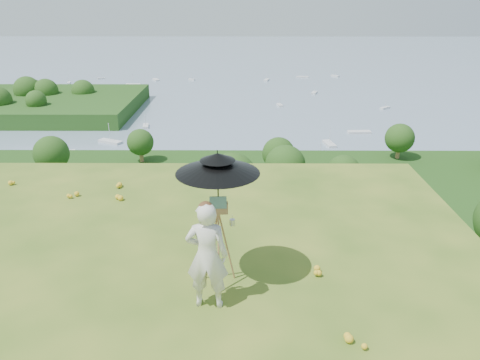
{
  "coord_description": "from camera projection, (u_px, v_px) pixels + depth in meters",
  "views": [
    {
      "loc": [
        2.26,
        -5.6,
        4.53
      ],
      "look_at": [
        2.21,
        3.47,
        0.9
      ],
      "focal_mm": 35.0,
      "sensor_mm": 36.0,
      "label": 1
    }
  ],
  "objects": [
    {
      "name": "bay_water",
      "position": [
        238.0,
        73.0,
        242.33
      ],
      "size": [
        700.0,
        700.0,
        0.0
      ],
      "primitive_type": "plane",
      "color": "slate",
      "rests_on": "ground"
    },
    {
      "name": "moored_boats",
      "position": [
        202.0,
        107.0,
        168.93
      ],
      "size": [
        140.0,
        140.0,
        0.7
      ],
      "primitive_type": null,
      "color": "silver",
      "rests_on": "bay_water"
    },
    {
      "name": "shoreline_tier",
      "position": [
        231.0,
        220.0,
        89.91
      ],
      "size": [
        170.0,
        28.0,
        8.0
      ],
      "primitive_type": "cube",
      "color": "#726D5B",
      "rests_on": "bay_water"
    },
    {
      "name": "sun_umbrella",
      "position": [
        218.0,
        181.0,
        7.22
      ],
      "size": [
        1.4,
        1.4,
        1.01
      ],
      "primitive_type": null,
      "rotation": [
        0.0,
        0.0,
        0.08
      ],
      "color": "black",
      "rests_on": "field_easel"
    },
    {
      "name": "peninsula",
      "position": [
        20.0,
        97.0,
        161.97
      ],
      "size": [
        90.0,
        60.0,
        12.0
      ],
      "primitive_type": null,
      "color": "#1B3B10",
      "rests_on": "bay_water"
    },
    {
      "name": "harbor_town",
      "position": [
        230.0,
        189.0,
        87.49
      ],
      "size": [
        110.0,
        22.0,
        5.0
      ],
      "primitive_type": null,
      "color": "silver",
      "rests_on": "shoreline_tier"
    },
    {
      "name": "ground",
      "position": [
        89.0,
        323.0,
        6.9
      ],
      "size": [
        14.0,
        14.0,
        0.0
      ],
      "primitive_type": "plane",
      "color": "#38601B",
      "rests_on": "ground"
    },
    {
      "name": "field_easel",
      "position": [
        219.0,
        240.0,
        7.57
      ],
      "size": [
        0.64,
        0.64,
        1.61
      ],
      "primitive_type": null,
      "rotation": [
        0.0,
        0.0,
        0.04
      ],
      "color": "#A46B45",
      "rests_on": "ground"
    },
    {
      "name": "wildflowers",
      "position": [
        94.0,
        309.0,
        7.11
      ],
      "size": [
        10.0,
        10.5,
        0.12
      ],
      "primitive_type": null,
      "color": "gold",
      "rests_on": "ground"
    },
    {
      "name": "painter_cap",
      "position": [
        206.0,
        206.0,
        6.69
      ],
      "size": [
        0.23,
        0.27,
        0.1
      ],
      "primitive_type": null,
      "rotation": [
        0.0,
        0.0,
        0.03
      ],
      "color": "#CA706E",
      "rests_on": "painter"
    },
    {
      "name": "slope_trees",
      "position": [
        219.0,
        211.0,
        44.97
      ],
      "size": [
        110.0,
        50.0,
        6.0
      ],
      "primitive_type": null,
      "color": "#244514",
      "rests_on": "forest_slope"
    },
    {
      "name": "forest_slope",
      "position": [
        221.0,
        329.0,
        50.17
      ],
      "size": [
        140.0,
        56.0,
        22.0
      ],
      "primitive_type": "cube",
      "color": "#1B3B10",
      "rests_on": "bay_water"
    },
    {
      "name": "painter",
      "position": [
        207.0,
        256.0,
        7.0
      ],
      "size": [
        0.66,
        0.45,
        1.75
      ],
      "primitive_type": "imported",
      "rotation": [
        0.0,
        0.0,
        3.09
      ],
      "color": "beige",
      "rests_on": "ground"
    }
  ]
}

